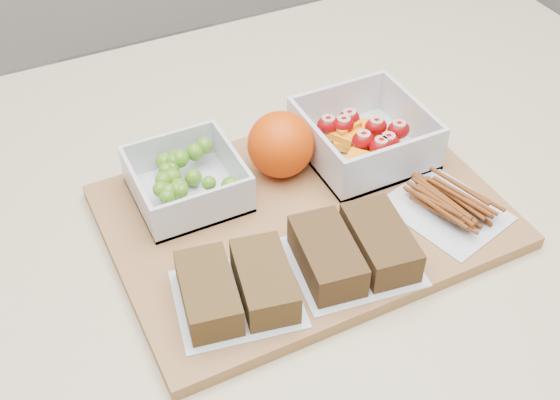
# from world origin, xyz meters

# --- Properties ---
(cutting_board) EXTENTS (0.42, 0.30, 0.02)m
(cutting_board) POSITION_xyz_m (0.01, -0.00, 0.91)
(cutting_board) COLOR #9E6F41
(cutting_board) RESTS_ON counter
(grape_container) EXTENTS (0.12, 0.12, 0.05)m
(grape_container) POSITION_xyz_m (-0.09, 0.08, 0.94)
(grape_container) COLOR silver
(grape_container) RESTS_ON cutting_board
(fruit_container) EXTENTS (0.14, 0.14, 0.06)m
(fruit_container) POSITION_xyz_m (0.12, 0.06, 0.94)
(fruit_container) COLOR silver
(fruit_container) RESTS_ON cutting_board
(orange) EXTENTS (0.08, 0.08, 0.08)m
(orange) POSITION_xyz_m (0.02, 0.07, 0.95)
(orange) COLOR #E24305
(orange) RESTS_ON cutting_board
(sandwich_bag_left) EXTENTS (0.14, 0.12, 0.04)m
(sandwich_bag_left) POSITION_xyz_m (-0.10, -0.08, 0.93)
(sandwich_bag_left) COLOR silver
(sandwich_bag_left) RESTS_ON cutting_board
(sandwich_bag_center) EXTENTS (0.14, 0.13, 0.04)m
(sandwich_bag_center) POSITION_xyz_m (0.02, -0.09, 0.93)
(sandwich_bag_center) COLOR silver
(sandwich_bag_center) RESTS_ON cutting_board
(pretzel_bag) EXTENTS (0.13, 0.14, 0.03)m
(pretzel_bag) POSITION_xyz_m (0.15, -0.07, 0.93)
(pretzel_bag) COLOR silver
(pretzel_bag) RESTS_ON cutting_board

